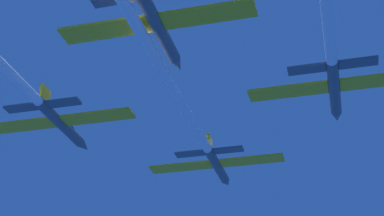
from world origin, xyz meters
name	(u,v)px	position (x,y,z in m)	size (l,w,h in m)	color
jet_lead	(188,115)	(-0.38, -13.09, -0.35)	(15.06, 45.87, 2.50)	#4C5660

